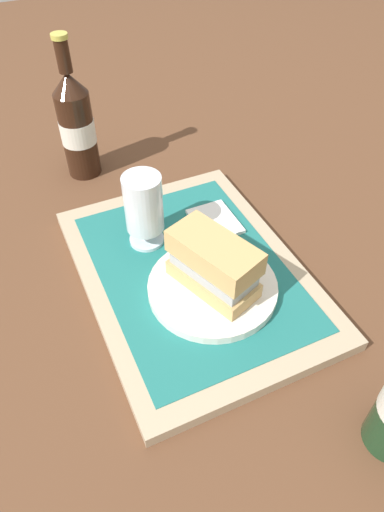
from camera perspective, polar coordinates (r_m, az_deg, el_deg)
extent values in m
plane|color=brown|center=(0.73, 0.00, -2.76)|extent=(3.00, 3.00, 0.00)
cube|color=tan|center=(0.72, 0.00, -2.23)|extent=(0.44, 0.32, 0.02)
cube|color=#1E6B66|center=(0.71, 0.00, -1.66)|extent=(0.38, 0.27, 0.00)
cylinder|color=silver|center=(0.68, 2.54, -3.87)|extent=(0.19, 0.19, 0.01)
cube|color=tan|center=(0.67, 2.59, -2.81)|extent=(0.14, 0.11, 0.02)
cube|color=#9EA3A8|center=(0.65, 2.65, -1.63)|extent=(0.13, 0.09, 0.02)
cube|color=silver|center=(0.64, 2.68, -0.90)|extent=(0.12, 0.09, 0.01)
sphere|color=#47932D|center=(0.66, -0.52, 1.93)|extent=(0.04, 0.04, 0.04)
cube|color=tan|center=(0.63, 2.75, 0.49)|extent=(0.14, 0.11, 0.04)
cylinder|color=silver|center=(0.76, -5.58, 2.07)|extent=(0.06, 0.06, 0.01)
cylinder|color=silver|center=(0.75, -5.66, 2.90)|extent=(0.01, 0.01, 0.02)
cylinder|color=silver|center=(0.71, -6.00, 6.44)|extent=(0.06, 0.06, 0.09)
cylinder|color=gold|center=(0.72, -5.89, 5.26)|extent=(0.06, 0.06, 0.06)
cylinder|color=white|center=(0.70, -6.09, 7.35)|extent=(0.05, 0.05, 0.01)
cube|color=white|center=(0.79, 2.83, 4.31)|extent=(0.09, 0.07, 0.01)
cylinder|color=black|center=(0.93, -13.79, 14.28)|extent=(0.06, 0.06, 0.17)
cylinder|color=silver|center=(0.92, -13.88, 14.71)|extent=(0.07, 0.07, 0.05)
cone|color=black|center=(0.88, -14.98, 19.90)|extent=(0.06, 0.06, 0.04)
cylinder|color=black|center=(0.86, -15.60, 22.66)|extent=(0.02, 0.02, 0.05)
cylinder|color=#BFB74C|center=(0.85, -16.04, 24.59)|extent=(0.03, 0.03, 0.01)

